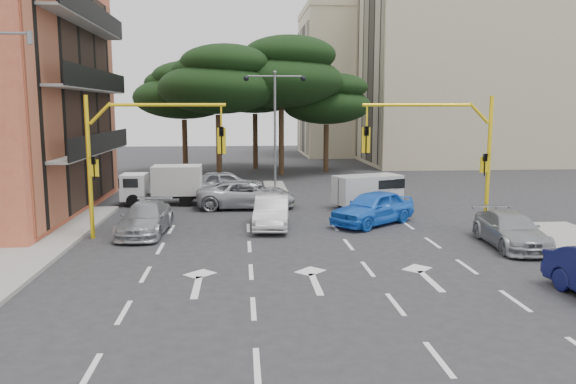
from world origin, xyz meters
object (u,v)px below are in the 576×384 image
(car_blue_compact, at_px, (373,208))
(box_truck_a, at_px, (163,185))
(car_silver_cross_b, at_px, (226,183))
(signal_mast_left, at_px, (132,146))
(car_silver_wagon, at_px, (145,219))
(car_silver_parked, at_px, (511,230))
(signal_mast_right, at_px, (450,145))
(car_white_hatch, at_px, (272,212))
(van_white, at_px, (368,191))
(car_silver_cross_a, at_px, (247,194))
(street_lamp_center, at_px, (275,109))

(car_blue_compact, xyz_separation_m, box_truck_a, (-10.68, 6.45, 0.32))
(car_silver_cross_b, height_order, box_truck_a, box_truck_a)
(signal_mast_left, xyz_separation_m, car_silver_wagon, (0.31, 0.65, -3.21))
(car_silver_wagon, relative_size, car_silver_parked, 1.00)
(signal_mast_right, distance_m, signal_mast_left, 13.61)
(car_silver_parked, bearing_deg, signal_mast_right, 122.74)
(signal_mast_right, relative_size, car_silver_cross_b, 1.26)
(car_white_hatch, relative_size, car_silver_parked, 0.94)
(signal_mast_left, relative_size, car_silver_cross_b, 1.26)
(car_silver_parked, distance_m, van_white, 9.86)
(signal_mast_left, relative_size, car_blue_compact, 1.28)
(car_silver_cross_a, distance_m, car_silver_cross_b, 4.46)
(street_lamp_center, distance_m, box_truck_a, 9.83)
(car_silver_cross_a, bearing_deg, car_blue_compact, -127.05)
(signal_mast_right, relative_size, car_silver_parked, 1.29)
(car_white_hatch, bearing_deg, box_truck_a, 136.13)
(van_white, bearing_deg, box_truck_a, -118.93)
(street_lamp_center, relative_size, car_white_hatch, 1.79)
(car_silver_cross_a, bearing_deg, signal_mast_left, 146.81)
(street_lamp_center, bearing_deg, box_truck_a, -139.98)
(car_silver_cross_a, height_order, car_silver_parked, car_silver_cross_a)
(signal_mast_left, bearing_deg, car_white_hatch, 14.83)
(box_truck_a, bearing_deg, street_lamp_center, -50.08)
(signal_mast_right, bearing_deg, car_silver_parked, -60.91)
(signal_mast_right, bearing_deg, street_lamp_center, 115.91)
(car_silver_cross_a, bearing_deg, street_lamp_center, -13.02)
(car_blue_compact, relative_size, car_silver_parked, 1.01)
(van_white, xyz_separation_m, box_truck_a, (-11.42, 2.01, 0.19))
(car_silver_parked, relative_size, box_truck_a, 1.02)
(car_silver_cross_a, bearing_deg, van_white, -91.22)
(street_lamp_center, height_order, car_blue_compact, street_lamp_center)
(car_silver_wagon, distance_m, car_silver_cross_b, 10.86)
(signal_mast_left, relative_size, street_lamp_center, 0.77)
(street_lamp_center, xyz_separation_m, van_white, (4.65, -7.70, -4.51))
(car_white_hatch, distance_m, box_truck_a, 8.96)
(car_silver_cross_b, xyz_separation_m, van_white, (7.90, -4.70, 0.11))
(street_lamp_center, relative_size, car_silver_cross_a, 1.42)
(signal_mast_right, bearing_deg, signal_mast_left, 180.00)
(car_white_hatch, distance_m, car_silver_cross_a, 5.28)
(car_white_hatch, distance_m, car_silver_parked, 10.27)
(street_lamp_center, height_order, van_white, street_lamp_center)
(street_lamp_center, xyz_separation_m, box_truck_a, (-6.77, -5.68, -4.31))
(car_silver_wagon, bearing_deg, car_white_hatch, 12.43)
(signal_mast_left, relative_size, car_silver_cross_a, 1.10)
(car_blue_compact, xyz_separation_m, van_white, (0.75, 4.44, 0.12))
(car_white_hatch, bearing_deg, car_silver_cross_b, 109.12)
(car_white_hatch, relative_size, van_white, 1.18)
(signal_mast_right, distance_m, car_silver_wagon, 13.70)
(van_white, bearing_deg, signal_mast_left, -80.08)
(car_silver_cross_a, xyz_separation_m, car_silver_cross_b, (-1.24, 4.28, 0.05))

